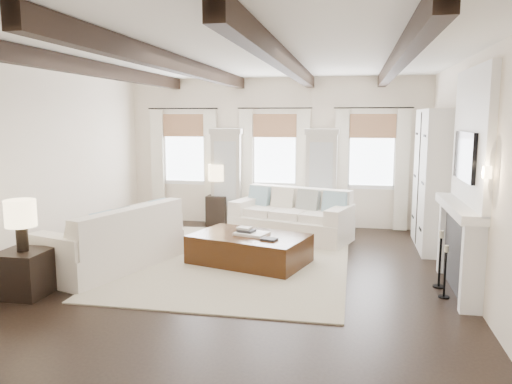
% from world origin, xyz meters
% --- Properties ---
extents(ground, '(7.50, 7.50, 0.00)m').
position_xyz_m(ground, '(0.00, 0.00, 0.00)').
color(ground, black).
rests_on(ground, ground).
extents(room_shell, '(6.54, 7.54, 3.22)m').
position_xyz_m(room_shell, '(0.75, 0.90, 1.89)').
color(room_shell, white).
rests_on(room_shell, ground).
extents(area_rug, '(3.55, 4.55, 0.02)m').
position_xyz_m(area_rug, '(-0.15, 0.77, 0.01)').
color(area_rug, '#BEB399').
rests_on(area_rug, ground).
extents(sofa_back, '(2.47, 1.67, 0.97)m').
position_xyz_m(sofa_back, '(0.53, 2.55, 0.39)').
color(sofa_back, white).
rests_on(sofa_back, ground).
extents(sofa_left, '(1.72, 2.52, 0.99)m').
position_xyz_m(sofa_left, '(-1.94, 0.05, 0.40)').
color(sofa_left, white).
rests_on(sofa_left, ground).
extents(ottoman, '(2.05, 1.59, 0.47)m').
position_xyz_m(ottoman, '(0.06, 0.72, 0.24)').
color(ottoman, black).
rests_on(ottoman, ground).
extents(tray, '(0.59, 0.51, 0.04)m').
position_xyz_m(tray, '(0.09, 0.74, 0.49)').
color(tray, white).
rests_on(tray, ottoman).
extents(book_lower, '(0.31, 0.27, 0.04)m').
position_xyz_m(book_lower, '(0.00, 0.75, 0.53)').
color(book_lower, '#262628').
rests_on(book_lower, tray).
extents(book_upper, '(0.26, 0.23, 0.03)m').
position_xyz_m(book_upper, '(-0.04, 0.79, 0.57)').
color(book_upper, beige).
rests_on(book_upper, book_lower).
extents(book_loose, '(0.28, 0.24, 0.03)m').
position_xyz_m(book_loose, '(0.43, 0.44, 0.49)').
color(book_loose, '#262628').
rests_on(book_loose, ottoman).
extents(side_table_front, '(0.61, 0.61, 0.61)m').
position_xyz_m(side_table_front, '(-2.58, -1.30, 0.30)').
color(side_table_front, black).
rests_on(side_table_front, ground).
extents(lamp_front, '(0.40, 0.40, 0.69)m').
position_xyz_m(lamp_front, '(-2.58, -1.30, 1.07)').
color(lamp_front, black).
rests_on(lamp_front, side_table_front).
extents(side_table_back, '(0.44, 0.44, 0.66)m').
position_xyz_m(side_table_back, '(-1.22, 3.43, 0.33)').
color(side_table_back, black).
rests_on(side_table_back, ground).
extents(lamp_back, '(0.40, 0.40, 0.68)m').
position_xyz_m(lamp_back, '(-1.22, 3.43, 1.13)').
color(lamp_back, black).
rests_on(lamp_back, side_table_back).
extents(candlestick_near, '(0.14, 0.14, 0.71)m').
position_xyz_m(candlestick_near, '(2.90, -0.32, 0.29)').
color(candlestick_near, black).
rests_on(candlestick_near, ground).
extents(candlestick_far, '(0.16, 0.16, 0.81)m').
position_xyz_m(candlestick_far, '(2.90, 0.09, 0.34)').
color(candlestick_far, black).
rests_on(candlestick_far, ground).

